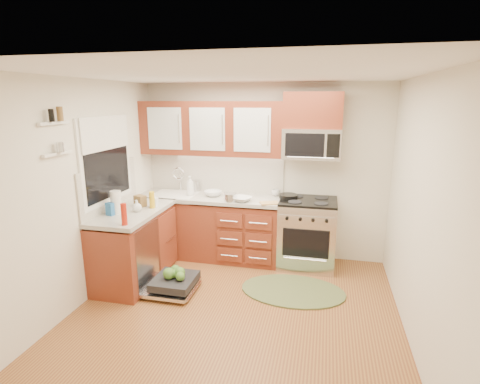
% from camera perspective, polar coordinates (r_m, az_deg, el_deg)
% --- Properties ---
extents(floor, '(3.50, 3.50, 0.00)m').
position_cam_1_polar(floor, '(4.29, -0.80, -18.05)').
color(floor, brown).
rests_on(floor, ground).
extents(ceiling, '(3.50, 3.50, 0.00)m').
position_cam_1_polar(ceiling, '(3.65, -0.93, 17.51)').
color(ceiling, white).
rests_on(ceiling, ground).
extents(wall_back, '(3.50, 0.04, 2.50)m').
position_cam_1_polar(wall_back, '(5.45, 3.56, 3.09)').
color(wall_back, silver).
rests_on(wall_back, ground).
extents(wall_front, '(3.50, 0.04, 2.50)m').
position_cam_1_polar(wall_front, '(2.23, -12.00, -13.61)').
color(wall_front, silver).
rests_on(wall_front, ground).
extents(wall_left, '(0.04, 3.50, 2.50)m').
position_cam_1_polar(wall_left, '(4.52, -22.94, -0.27)').
color(wall_left, silver).
rests_on(wall_left, ground).
extents(wall_right, '(0.04, 3.50, 2.50)m').
position_cam_1_polar(wall_right, '(3.78, 25.89, -3.20)').
color(wall_right, silver).
rests_on(wall_right, ground).
extents(base_cabinet_back, '(2.05, 0.60, 0.85)m').
position_cam_1_polar(base_cabinet_back, '(5.55, -4.53, -5.56)').
color(base_cabinet_back, maroon).
rests_on(base_cabinet_back, ground).
extents(base_cabinet_left, '(0.60, 1.25, 0.85)m').
position_cam_1_polar(base_cabinet_left, '(5.03, -15.75, -8.17)').
color(base_cabinet_left, maroon).
rests_on(base_cabinet_left, ground).
extents(countertop_back, '(2.07, 0.64, 0.05)m').
position_cam_1_polar(countertop_back, '(5.40, -4.66, -0.84)').
color(countertop_back, '#B8B2A8').
rests_on(countertop_back, base_cabinet_back).
extents(countertop_left, '(0.64, 1.27, 0.05)m').
position_cam_1_polar(countertop_left, '(4.87, -16.01, -3.00)').
color(countertop_left, '#B8B2A8').
rests_on(countertop_left, base_cabinet_left).
extents(backsplash_back, '(2.05, 0.02, 0.57)m').
position_cam_1_polar(backsplash_back, '(5.61, -3.81, 2.97)').
color(backsplash_back, beige).
rests_on(backsplash_back, ground).
extents(backsplash_left, '(0.02, 1.25, 0.57)m').
position_cam_1_polar(backsplash_left, '(4.94, -19.25, 0.72)').
color(backsplash_left, beige).
rests_on(backsplash_left, ground).
extents(upper_cabinets, '(2.05, 0.35, 0.75)m').
position_cam_1_polar(upper_cabinets, '(5.37, -4.42, 9.64)').
color(upper_cabinets, maroon).
rests_on(upper_cabinets, ground).
extents(cabinet_over_mw, '(0.76, 0.35, 0.47)m').
position_cam_1_polar(cabinet_over_mw, '(5.11, 11.08, 12.14)').
color(cabinet_over_mw, maroon).
rests_on(cabinet_over_mw, ground).
extents(range, '(0.76, 0.64, 0.95)m').
position_cam_1_polar(range, '(5.28, 10.18, -6.20)').
color(range, silver).
rests_on(range, ground).
extents(microwave, '(0.76, 0.38, 0.40)m').
position_cam_1_polar(microwave, '(5.12, 10.84, 7.26)').
color(microwave, silver).
rests_on(microwave, ground).
extents(sink, '(0.62, 0.50, 0.26)m').
position_cam_1_polar(sink, '(5.59, -9.84, -1.56)').
color(sink, white).
rests_on(sink, ground).
extents(dishwasher, '(0.70, 0.60, 0.20)m').
position_cam_1_polar(dishwasher, '(4.74, -10.35, -13.62)').
color(dishwasher, silver).
rests_on(dishwasher, ground).
extents(window, '(0.03, 1.05, 1.05)m').
position_cam_1_polar(window, '(4.86, -19.72, 4.56)').
color(window, white).
rests_on(window, ground).
extents(window_blind, '(0.02, 0.96, 0.40)m').
position_cam_1_polar(window_blind, '(4.81, -19.79, 8.44)').
color(window_blind, white).
rests_on(window_blind, ground).
extents(shelf_upper, '(0.04, 0.40, 0.03)m').
position_cam_1_polar(shelf_upper, '(4.11, -26.51, 9.40)').
color(shelf_upper, white).
rests_on(shelf_upper, ground).
extents(shelf_lower, '(0.04, 0.40, 0.03)m').
position_cam_1_polar(shelf_lower, '(4.14, -26.06, 5.28)').
color(shelf_lower, white).
rests_on(shelf_lower, ground).
extents(rug, '(1.45, 1.16, 0.02)m').
position_cam_1_polar(rug, '(4.75, 8.05, -14.67)').
color(rug, '#61693C').
rests_on(rug, ground).
extents(skillet, '(0.28, 0.28, 0.05)m').
position_cam_1_polar(skillet, '(5.21, 7.38, -0.62)').
color(skillet, black).
rests_on(skillet, range).
extents(stock_pot, '(0.24, 0.24, 0.11)m').
position_cam_1_polar(stock_pot, '(5.08, -1.48, -0.82)').
color(stock_pot, silver).
rests_on(stock_pot, countertop_back).
extents(cutting_board, '(0.29, 0.24, 0.02)m').
position_cam_1_polar(cutting_board, '(4.99, 4.53, -1.69)').
color(cutting_board, tan).
rests_on(cutting_board, countertop_back).
extents(canister, '(0.12, 0.12, 0.17)m').
position_cam_1_polar(canister, '(5.65, -6.69, 0.95)').
color(canister, silver).
rests_on(canister, countertop_back).
extents(paper_towel_roll, '(0.17, 0.17, 0.28)m').
position_cam_1_polar(paper_towel_roll, '(4.76, -18.36, -1.49)').
color(paper_towel_roll, white).
rests_on(paper_towel_roll, countertop_left).
extents(mustard_bottle, '(0.08, 0.08, 0.21)m').
position_cam_1_polar(mustard_bottle, '(4.88, -13.27, -1.18)').
color(mustard_bottle, gold).
rests_on(mustard_bottle, countertop_left).
extents(red_bottle, '(0.07, 0.07, 0.24)m').
position_cam_1_polar(red_bottle, '(4.30, -17.26, -3.26)').
color(red_bottle, '#AF1E0E').
rests_on(red_bottle, countertop_left).
extents(wooden_box, '(0.17, 0.15, 0.14)m').
position_cam_1_polar(wooden_box, '(5.01, -14.96, -1.31)').
color(wooden_box, brown).
rests_on(wooden_box, countertop_left).
extents(blue_carton, '(0.11, 0.08, 0.15)m').
position_cam_1_polar(blue_carton, '(4.72, -19.21, -2.48)').
color(blue_carton, '#2360A3').
rests_on(blue_carton, countertop_left).
extents(bowl_a, '(0.33, 0.33, 0.06)m').
position_cam_1_polar(bowl_a, '(5.08, 0.27, -1.09)').
color(bowl_a, '#999999').
rests_on(bowl_a, countertop_back).
extents(bowl_b, '(0.29, 0.29, 0.08)m').
position_cam_1_polar(bowl_b, '(5.37, -4.13, -0.22)').
color(bowl_b, '#999999').
rests_on(bowl_b, countertop_back).
extents(cup, '(0.15, 0.15, 0.09)m').
position_cam_1_polar(cup, '(5.39, 5.43, -0.12)').
color(cup, '#999999').
rests_on(cup, countertop_back).
extents(soap_bottle_a, '(0.12, 0.12, 0.28)m').
position_cam_1_polar(soap_bottle_a, '(5.41, -7.61, 0.92)').
color(soap_bottle_a, '#999999').
rests_on(soap_bottle_a, countertop_back).
extents(soap_bottle_b, '(0.08, 0.08, 0.17)m').
position_cam_1_polar(soap_bottle_b, '(4.94, -12.94, -1.21)').
color(soap_bottle_b, '#999999').
rests_on(soap_bottle_b, countertop_left).
extents(soap_bottle_c, '(0.15, 0.15, 0.15)m').
position_cam_1_polar(soap_bottle_c, '(4.78, -15.45, -2.04)').
color(soap_bottle_c, '#999999').
rests_on(soap_bottle_c, countertop_left).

